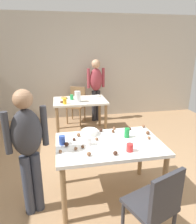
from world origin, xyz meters
TOP-DOWN VIEW (x-y plane):
  - ground_plane at (0.00, 0.00)m, footprint 6.40×6.40m
  - wall_back at (0.00, 3.20)m, footprint 6.40×0.10m
  - dining_table_near at (-0.06, -0.01)m, footprint 1.26×0.82m
  - dining_table_far at (-0.19, 2.06)m, footprint 1.11×0.76m
  - chair_near_table at (0.18, -0.79)m, footprint 0.52×0.52m
  - chair_far_table at (-0.20, 2.79)m, footprint 0.54×0.54m
  - person_girl_near at (-0.97, -0.11)m, footprint 0.45×0.30m
  - person_adult_far at (0.29, 2.77)m, footprint 0.46×0.25m
  - mixing_bowl at (-0.26, 0.27)m, footprint 0.21×0.21m
  - soda_can at (0.19, 0.09)m, footprint 0.07×0.07m
  - fork_near at (0.30, -0.32)m, footprint 0.17×0.02m
  - cup_near_0 at (0.11, -0.26)m, footprint 0.08×0.08m
  - cup_near_1 at (-0.31, -0.02)m, footprint 0.07×0.07m
  - cup_near_2 at (-0.62, 0.05)m, footprint 0.07×0.07m
  - cake_ball_0 at (-0.47, -0.12)m, footprint 0.04×0.04m
  - cake_ball_1 at (-0.35, -0.27)m, footprint 0.05×0.05m
  - cake_ball_2 at (-0.40, 0.23)m, footprint 0.05×0.05m
  - cake_ball_3 at (-0.20, 0.08)m, footprint 0.04×0.04m
  - cake_ball_4 at (-0.64, -0.15)m, footprint 0.04×0.04m
  - cake_ball_5 at (-0.57, -0.01)m, footprint 0.05×0.05m
  - cake_ball_6 at (-0.07, -0.31)m, footprint 0.05×0.05m
  - cake_ball_7 at (0.31, 0.31)m, footprint 0.04×0.04m
  - cake_ball_8 at (-0.47, 0.12)m, footprint 0.04×0.04m
  - cake_ball_9 at (0.53, 0.35)m, footprint 0.04×0.04m
  - cake_ball_10 at (0.06, 0.26)m, footprint 0.04×0.04m
  - cake_ball_11 at (-0.10, 0.33)m, footprint 0.05×0.05m
  - cake_ball_12 at (0.49, 0.12)m, footprint 0.05×0.05m
  - cake_ball_13 at (0.44, -0.01)m, footprint 0.04×0.04m
  - cake_ball_14 at (-0.39, -0.09)m, footprint 0.04×0.04m
  - cake_ball_15 at (0.10, 0.37)m, footprint 0.04×0.04m
  - pitcher_far at (-0.25, 1.91)m, footprint 0.12×0.12m
  - cup_far_0 at (-0.36, 2.12)m, footprint 0.07×0.07m
  - cup_far_1 at (-0.52, 1.79)m, footprint 0.07×0.07m
  - donut_far_0 at (0.24, 2.27)m, footprint 0.12×0.12m
  - donut_far_1 at (-0.52, 2.22)m, footprint 0.13×0.13m
  - donut_far_2 at (-0.56, 1.90)m, footprint 0.10×0.10m

SIDE VIEW (x-z plane):
  - ground_plane at x=0.00m, z-range 0.00..0.00m
  - chair_near_table at x=0.18m, z-range 0.06..0.93m
  - chair_far_table at x=-0.20m, z-range 0.06..0.93m
  - dining_table_far at x=-0.19m, z-range 0.27..1.02m
  - dining_table_near at x=-0.06m, z-range 0.28..1.03m
  - fork_near at x=0.30m, z-range 0.75..0.76m
  - donut_far_2 at x=-0.56m, z-range 0.75..0.78m
  - donut_far_0 at x=0.24m, z-range 0.75..0.79m
  - cake_ball_14 at x=-0.39m, z-range 0.75..0.79m
  - cake_ball_4 at x=-0.64m, z-range 0.75..0.79m
  - cake_ball_0 at x=-0.47m, z-range 0.75..0.79m
  - cake_ball_8 at x=-0.47m, z-range 0.75..0.79m
  - cake_ball_13 at x=0.44m, z-range 0.75..0.79m
  - cake_ball_15 at x=0.10m, z-range 0.75..0.79m
  - donut_far_1 at x=-0.52m, z-range 0.75..0.79m
  - cake_ball_3 at x=-0.20m, z-range 0.75..0.79m
  - cake_ball_7 at x=0.31m, z-range 0.75..0.79m
  - cake_ball_9 at x=0.53m, z-range 0.75..0.79m
  - cake_ball_10 at x=0.06m, z-range 0.75..0.79m
  - cake_ball_1 at x=-0.35m, z-range 0.75..0.80m
  - cake_ball_2 at x=-0.40m, z-range 0.75..0.80m
  - cake_ball_11 at x=-0.10m, z-range 0.75..0.80m
  - cake_ball_6 at x=-0.07m, z-range 0.75..0.80m
  - cake_ball_12 at x=0.49m, z-range 0.75..0.80m
  - cake_ball_5 at x=-0.57m, z-range 0.75..0.80m
  - mixing_bowl at x=-0.26m, z-range 0.75..0.81m
  - cup_near_0 at x=0.11m, z-range 0.75..0.84m
  - cup_near_1 at x=-0.31m, z-range 0.75..0.85m
  - cup_far_0 at x=-0.36m, z-range 0.75..0.86m
  - cup_near_2 at x=-0.62m, z-range 0.75..0.86m
  - cup_far_1 at x=-0.52m, z-range 0.75..0.86m
  - soda_can at x=0.19m, z-range 0.75..0.87m
  - pitcher_far at x=-0.25m, z-range 0.75..0.97m
  - person_girl_near at x=-0.97m, z-range 0.14..1.60m
  - person_adult_far at x=0.29m, z-range 0.15..1.69m
  - wall_back at x=0.00m, z-range 0.00..2.60m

